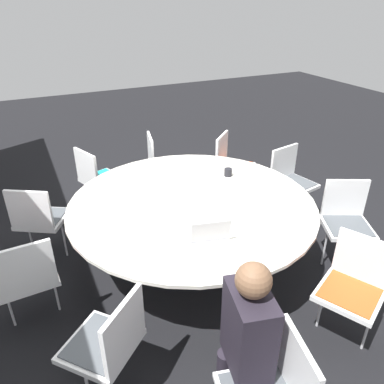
# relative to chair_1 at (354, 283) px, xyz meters

# --- Properties ---
(ground_plane) EXTENTS (16.00, 16.00, 0.00)m
(ground_plane) POSITION_rel_chair_1_xyz_m (1.32, 0.73, -0.52)
(ground_plane) COLOR black
(conference_table) EXTENTS (2.30, 2.30, 0.72)m
(conference_table) POSITION_rel_chair_1_xyz_m (1.32, 0.73, 0.13)
(conference_table) COLOR #333333
(conference_table) RESTS_ON ground_plane
(chair_1) EXTENTS (0.58, 0.57, 0.86)m
(chair_1) POSITION_rel_chair_1_xyz_m (0.00, 0.00, 0.00)
(chair_1) COLOR white
(chair_1) RESTS_ON ground_plane
(chair_2) EXTENTS (0.57, 0.58, 0.86)m
(chair_2) POSITION_rel_chair_1_xyz_m (0.72, -0.65, 0.00)
(chair_2) COLOR white
(chair_2) RESTS_ON ground_plane
(chair_3) EXTENTS (0.50, 0.51, 0.86)m
(chair_3) POSITION_rel_chair_1_xyz_m (1.67, -0.73, 0.00)
(chair_3) COLOR white
(chair_3) RESTS_ON ground_plane
(chair_4) EXTENTS (0.61, 0.61, 0.86)m
(chair_4) POSITION_rel_chair_1_xyz_m (2.38, -0.33, 0.00)
(chair_4) COLOR white
(chair_4) RESTS_ON ground_plane
(chair_5) EXTENTS (0.52, 0.50, 0.86)m
(chair_5) POSITION_rel_chair_1_xyz_m (2.80, 0.47, 0.00)
(chair_5) COLOR white
(chair_5) RESTS_ON ground_plane
(chair_6) EXTENTS (0.56, 0.55, 0.86)m
(chair_6) POSITION_rel_chair_1_xyz_m (2.70, 1.33, 0.00)
(chair_6) COLOR white
(chair_6) RESTS_ON ground_plane
(chair_7) EXTENTS (0.59, 0.59, 0.86)m
(chair_7) POSITION_rel_chair_1_xyz_m (2.03, 2.05, 0.00)
(chair_7) COLOR white
(chair_7) RESTS_ON ground_plane
(chair_8) EXTENTS (0.45, 0.47, 0.86)m
(chair_8) POSITION_rel_chair_1_xyz_m (1.16, 2.22, 0.00)
(chair_8) COLOR white
(chair_8) RESTS_ON ground_plane
(chair_9) EXTENTS (0.61, 0.61, 0.86)m
(chair_9) POSITION_rel_chair_1_xyz_m (0.27, 1.80, 0.00)
(chair_9) COLOR white
(chair_9) RESTS_ON ground_plane
(person_0) EXTENTS (0.40, 0.32, 1.21)m
(person_0) POSITION_rel_chair_1_xyz_m (-0.20, 1.10, 0.19)
(person_0) COLOR #231E28
(person_0) RESTS_ON ground_plane
(laptop) EXTENTS (0.31, 0.36, 0.21)m
(laptop) POSITION_rel_chair_1_xyz_m (0.71, 0.87, 0.26)
(laptop) COLOR silver
(laptop) RESTS_ON conference_table
(coffee_cup) EXTENTS (0.08, 0.08, 0.08)m
(coffee_cup) POSITION_rel_chair_1_xyz_m (1.66, 0.14, 0.25)
(coffee_cup) COLOR black
(coffee_cup) RESTS_ON conference_table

